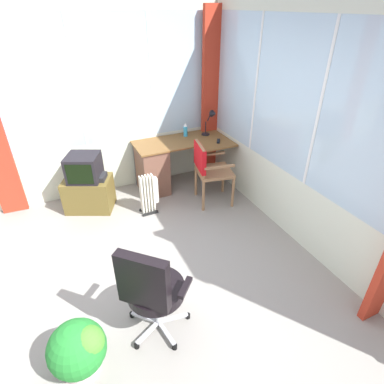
{
  "coord_description": "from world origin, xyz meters",
  "views": [
    {
      "loc": [
        -0.39,
        -2.3,
        2.57
      ],
      "look_at": [
        0.92,
        0.56,
        0.67
      ],
      "focal_mm": 29.25,
      "sensor_mm": 36.0,
      "label": 1
    }
  ],
  "objects": [
    {
      "name": "ground",
      "position": [
        0.0,
        0.0,
        -0.03
      ],
      "size": [
        5.15,
        5.43,
        0.06
      ],
      "primitive_type": "cube",
      "color": "gray"
    },
    {
      "name": "north_window_panel",
      "position": [
        0.0,
        2.24,
        1.33
      ],
      "size": [
        4.15,
        0.07,
        2.67
      ],
      "color": "silver",
      "rests_on": "ground"
    },
    {
      "name": "east_window_panel",
      "position": [
        2.11,
        0.0,
        1.33
      ],
      "size": [
        0.07,
        4.43,
        2.67
      ],
      "color": "silver",
      "rests_on": "ground"
    },
    {
      "name": "curtain_corner",
      "position": [
        1.98,
        2.11,
        1.29
      ],
      "size": [
        0.33,
        0.08,
        2.57
      ],
      "primitive_type": "cube",
      "rotation": [
        0.0,
        0.0,
        0.03
      ],
      "color": "#B7331F",
      "rests_on": "ground"
    },
    {
      "name": "desk",
      "position": [
        0.92,
        1.88,
        0.41
      ],
      "size": [
        1.44,
        0.83,
        0.76
      ],
      "color": "brown",
      "rests_on": "ground"
    },
    {
      "name": "desk_lamp",
      "position": [
        1.87,
        1.9,
        1.03
      ],
      "size": [
        0.23,
        0.2,
        0.41
      ],
      "color": "black",
      "rests_on": "desk"
    },
    {
      "name": "tv_remote",
      "position": [
        1.84,
        1.6,
        0.77
      ],
      "size": [
        0.12,
        0.15,
        0.02
      ],
      "primitive_type": "cube",
      "rotation": [
        0.0,
        0.0,
        -0.54
      ],
      "color": "black",
      "rests_on": "desk"
    },
    {
      "name": "spray_bottle",
      "position": [
        1.48,
        2.03,
        0.86
      ],
      "size": [
        0.06,
        0.06,
        0.22
      ],
      "color": "#37AFE0",
      "rests_on": "desk"
    },
    {
      "name": "wooden_armchair",
      "position": [
        1.46,
        1.23,
        0.6
      ],
      "size": [
        0.57,
        0.56,
        0.93
      ],
      "color": "#9C714A",
      "rests_on": "ground"
    },
    {
      "name": "office_chair",
      "position": [
        0.05,
        -0.54,
        0.57
      ],
      "size": [
        0.61,
        0.6,
        1.0
      ],
      "color": "#B7B7BF",
      "rests_on": "ground"
    },
    {
      "name": "tv_on_stand",
      "position": [
        -0.14,
        1.78,
        0.37
      ],
      "size": [
        0.77,
        0.67,
        0.83
      ],
      "color": "brown",
      "rests_on": "ground"
    },
    {
      "name": "space_heater",
      "position": [
        0.62,
        1.32,
        0.3
      ],
      "size": [
        0.27,
        0.18,
        0.58
      ],
      "color": "silver",
      "rests_on": "ground"
    },
    {
      "name": "potted_plant",
      "position": [
        -0.59,
        -0.63,
        0.28
      ],
      "size": [
        0.45,
        0.45,
        0.51
      ],
      "color": "beige",
      "rests_on": "ground"
    }
  ]
}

